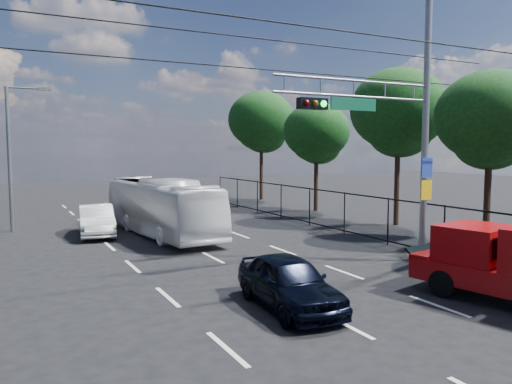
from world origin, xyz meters
TOP-DOWN VIEW (x-y plane):
  - lane_markings at (-0.00, 14.00)m, footprint 6.12×38.00m
  - signal_mast at (5.28, 7.99)m, footprint 6.43×0.39m
  - streetlight_left at (-6.33, 22.00)m, footprint 2.09×0.22m
  - utility_wires at (0.00, 8.83)m, footprint 22.00×5.04m
  - fence_right at (7.60, 12.17)m, footprint 0.06×34.03m
  - tree_right_b at (11.22, 9.02)m, footprint 4.50×4.50m
  - tree_right_c at (11.82, 15.02)m, footprint 5.10×5.10m
  - tree_right_d at (11.42, 22.02)m, footprint 4.32×4.32m
  - tree_right_e at (11.62, 30.02)m, footprint 5.28×5.28m
  - navy_hatchback at (-0.52, 5.66)m, footprint 1.95×4.12m
  - white_bus at (-0.26, 17.71)m, footprint 3.05×9.72m
  - white_van at (-3.00, 19.01)m, footprint 2.00×4.44m

SIDE VIEW (x-z plane):
  - lane_markings at x=0.00m, z-range 0.00..0.01m
  - navy_hatchback at x=-0.52m, z-range 0.00..1.36m
  - white_van at x=-3.00m, z-range 0.00..1.41m
  - fence_right at x=7.60m, z-range 0.03..2.03m
  - white_bus at x=-0.26m, z-range 0.00..2.66m
  - streetlight_left at x=-6.33m, z-range 0.40..7.48m
  - tree_right_d at x=11.42m, z-range 1.34..8.36m
  - tree_right_b at x=11.22m, z-range 1.40..8.71m
  - signal_mast at x=5.28m, z-range 0.49..9.99m
  - tree_right_c at x=11.82m, z-range 1.59..9.88m
  - tree_right_e at x=11.62m, z-range 1.65..10.23m
  - utility_wires at x=0.00m, z-range 6.86..7.60m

